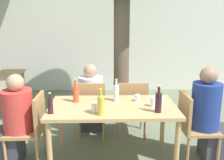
{
  "coord_description": "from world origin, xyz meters",
  "views": [
    {
      "loc": [
        -0.09,
        -2.89,
        1.79
      ],
      "look_at": [
        0.0,
        0.3,
        0.99
      ],
      "focal_mm": 40.0,
      "sensor_mm": 36.0,
      "label": 1
    }
  ],
  "objects_px": {
    "drinking_glass_2": "(161,101)",
    "person_seated_2": "(91,101)",
    "dining_table_front": "(113,112)",
    "drinking_glass_0": "(153,102)",
    "person_seated_1": "(211,119)",
    "water_bottle_4": "(116,92)",
    "patio_chair_1": "(193,123)",
    "oil_cruet_0": "(101,105)",
    "wine_bottle_2": "(158,102)",
    "patio_chair_0": "(31,125)",
    "drinking_glass_3": "(137,98)",
    "drinking_glass_1": "(94,108)",
    "person_seated_0": "(12,124)",
    "patio_chair_2": "(91,107)",
    "soda_bottle_1": "(76,93)",
    "patio_chair_3": "(132,106)",
    "wine_bottle_3": "(50,105)"
  },
  "relations": [
    {
      "from": "dining_table_front",
      "to": "drinking_glass_3",
      "type": "xyz_separation_m",
      "value": [
        0.32,
        0.17,
        0.12
      ]
    },
    {
      "from": "patio_chair_0",
      "to": "drinking_glass_3",
      "type": "xyz_separation_m",
      "value": [
        1.33,
        0.17,
        0.29
      ]
    },
    {
      "from": "person_seated_1",
      "to": "water_bottle_4",
      "type": "xyz_separation_m",
      "value": [
        -1.19,
        0.18,
        0.31
      ]
    },
    {
      "from": "person_seated_2",
      "to": "wine_bottle_2",
      "type": "relative_size",
      "value": 3.54
    },
    {
      "from": "drinking_glass_3",
      "to": "dining_table_front",
      "type": "bearing_deg",
      "value": -152.87
    },
    {
      "from": "person_seated_0",
      "to": "person_seated_2",
      "type": "xyz_separation_m",
      "value": [
        0.93,
        0.89,
        -0.01
      ]
    },
    {
      "from": "dining_table_front",
      "to": "wine_bottle_3",
      "type": "distance_m",
      "value": 0.76
    },
    {
      "from": "drinking_glass_3",
      "to": "drinking_glass_1",
      "type": "bearing_deg",
      "value": -145.23
    },
    {
      "from": "person_seated_1",
      "to": "drinking_glass_1",
      "type": "xyz_separation_m",
      "value": [
        -1.45,
        -0.21,
        0.25
      ]
    },
    {
      "from": "patio_chair_0",
      "to": "patio_chair_2",
      "type": "distance_m",
      "value": 0.96
    },
    {
      "from": "drinking_glass_3",
      "to": "drinking_glass_2",
      "type": "bearing_deg",
      "value": -26.39
    },
    {
      "from": "patio_chair_0",
      "to": "person_seated_2",
      "type": "bearing_deg",
      "value": 141.74
    },
    {
      "from": "wine_bottle_2",
      "to": "patio_chair_0",
      "type": "bearing_deg",
      "value": 171.41
    },
    {
      "from": "soda_bottle_1",
      "to": "patio_chair_3",
      "type": "bearing_deg",
      "value": 32.43
    },
    {
      "from": "patio_chair_2",
      "to": "soda_bottle_1",
      "type": "xyz_separation_m",
      "value": [
        -0.15,
        -0.49,
        0.36
      ]
    },
    {
      "from": "patio_chair_3",
      "to": "drinking_glass_0",
      "type": "distance_m",
      "value": 0.77
    },
    {
      "from": "patio_chair_0",
      "to": "oil_cruet_0",
      "type": "xyz_separation_m",
      "value": [
        0.87,
        -0.3,
        0.36
      ]
    },
    {
      "from": "person_seated_2",
      "to": "drinking_glass_3",
      "type": "bearing_deg",
      "value": 131.46
    },
    {
      "from": "dining_table_front",
      "to": "drinking_glass_0",
      "type": "bearing_deg",
      "value": -4.22
    },
    {
      "from": "person_seated_0",
      "to": "patio_chair_2",
      "type": "bearing_deg",
      "value": 124.95
    },
    {
      "from": "soda_bottle_1",
      "to": "drinking_glass_0",
      "type": "xyz_separation_m",
      "value": [
        0.95,
        -0.19,
        -0.06
      ]
    },
    {
      "from": "person_seated_2",
      "to": "drinking_glass_2",
      "type": "relative_size",
      "value": 11.46
    },
    {
      "from": "dining_table_front",
      "to": "drinking_glass_0",
      "type": "distance_m",
      "value": 0.51
    },
    {
      "from": "drinking_glass_0",
      "to": "oil_cruet_0",
      "type": "bearing_deg",
      "value": -157.47
    },
    {
      "from": "patio_chair_1",
      "to": "wine_bottle_2",
      "type": "height_order",
      "value": "wine_bottle_2"
    },
    {
      "from": "patio_chair_0",
      "to": "drinking_glass_2",
      "type": "height_order",
      "value": "patio_chair_0"
    },
    {
      "from": "drinking_glass_1",
      "to": "patio_chair_2",
      "type": "bearing_deg",
      "value": 96.37
    },
    {
      "from": "dining_table_front",
      "to": "patio_chair_2",
      "type": "relative_size",
      "value": 1.76
    },
    {
      "from": "dining_table_front",
      "to": "soda_bottle_1",
      "type": "xyz_separation_m",
      "value": [
        -0.47,
        0.16,
        0.2
      ]
    },
    {
      "from": "wine_bottle_3",
      "to": "drinking_glass_3",
      "type": "height_order",
      "value": "wine_bottle_3"
    },
    {
      "from": "oil_cruet_0",
      "to": "wine_bottle_2",
      "type": "height_order",
      "value": "wine_bottle_2"
    },
    {
      "from": "patio_chair_0",
      "to": "wine_bottle_2",
      "type": "relative_size",
      "value": 2.81
    },
    {
      "from": "person_seated_0",
      "to": "water_bottle_4",
      "type": "bearing_deg",
      "value": 98.08
    },
    {
      "from": "patio_chair_3",
      "to": "dining_table_front",
      "type": "bearing_deg",
      "value": 64.44
    },
    {
      "from": "patio_chair_0",
      "to": "wine_bottle_3",
      "type": "xyz_separation_m",
      "value": [
        0.3,
        -0.23,
        0.34
      ]
    },
    {
      "from": "drinking_glass_2",
      "to": "person_seated_2",
      "type": "bearing_deg",
      "value": 136.85
    },
    {
      "from": "drinking_glass_1",
      "to": "person_seated_0",
      "type": "bearing_deg",
      "value": 168.53
    },
    {
      "from": "patio_chair_3",
      "to": "drinking_glass_0",
      "type": "xyz_separation_m",
      "value": [
        0.17,
        -0.69,
        0.3
      ]
    },
    {
      "from": "patio_chair_0",
      "to": "water_bottle_4",
      "type": "bearing_deg",
      "value": 99.82
    },
    {
      "from": "patio_chair_3",
      "to": "person_seated_1",
      "type": "bearing_deg",
      "value": 144.92
    },
    {
      "from": "drinking_glass_1",
      "to": "dining_table_front",
      "type": "bearing_deg",
      "value": 44.08
    },
    {
      "from": "person_seated_1",
      "to": "drinking_glass_1",
      "type": "relative_size",
      "value": 11.08
    },
    {
      "from": "wine_bottle_2",
      "to": "patio_chair_2",
      "type": "bearing_deg",
      "value": 133.03
    },
    {
      "from": "person_seated_2",
      "to": "soda_bottle_1",
      "type": "xyz_separation_m",
      "value": [
        -0.15,
        -0.73,
        0.36
      ]
    },
    {
      "from": "soda_bottle_1",
      "to": "drinking_glass_3",
      "type": "height_order",
      "value": "soda_bottle_1"
    },
    {
      "from": "soda_bottle_1",
      "to": "person_seated_0",
      "type": "bearing_deg",
      "value": -168.57
    },
    {
      "from": "person_seated_0",
      "to": "wine_bottle_2",
      "type": "relative_size",
      "value": 3.64
    },
    {
      "from": "patio_chair_1",
      "to": "oil_cruet_0",
      "type": "relative_size",
      "value": 2.95
    },
    {
      "from": "patio_chair_1",
      "to": "oil_cruet_0",
      "type": "bearing_deg",
      "value": 104.42
    },
    {
      "from": "patio_chair_2",
      "to": "person_seated_0",
      "type": "relative_size",
      "value": 0.77
    }
  ]
}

